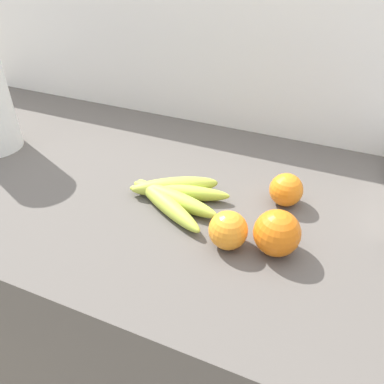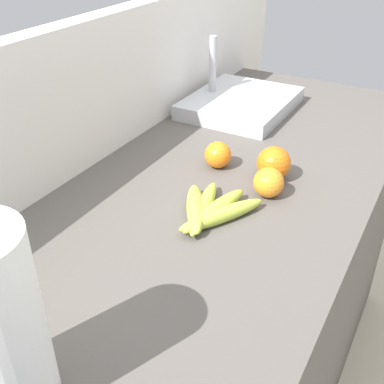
% 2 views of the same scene
% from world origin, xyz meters
% --- Properties ---
extents(counter, '(1.84, 0.68, 0.95)m').
position_xyz_m(counter, '(0.00, 0.00, 0.47)').
color(counter, '#514C47').
rests_on(counter, ground).
extents(wall_back, '(2.24, 0.06, 1.30)m').
position_xyz_m(wall_back, '(0.00, 0.37, 0.65)').
color(wall_back, silver).
rests_on(wall_back, ground).
extents(banana_bunch, '(0.22, 0.19, 0.04)m').
position_xyz_m(banana_bunch, '(-0.10, -0.03, 0.96)').
color(banana_bunch, '#ADBE3F').
rests_on(banana_bunch, counter).
extents(orange_right, '(0.08, 0.08, 0.08)m').
position_xyz_m(orange_right, '(0.13, -0.09, 0.99)').
color(orange_right, orange).
rests_on(orange_right, counter).
extents(orange_back_right, '(0.07, 0.07, 0.07)m').
position_xyz_m(orange_back_right, '(0.11, 0.05, 0.98)').
color(orange_back_right, orange).
rests_on(orange_back_right, counter).
extents(orange_center, '(0.07, 0.07, 0.07)m').
position_xyz_m(orange_center, '(0.05, -0.11, 0.98)').
color(orange_center, orange).
rests_on(orange_center, counter).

